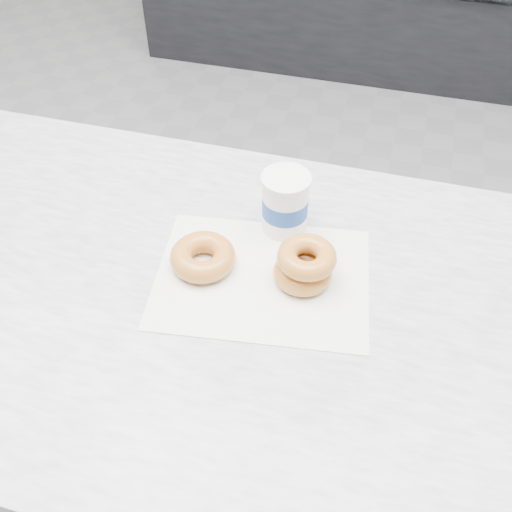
{
  "coord_description": "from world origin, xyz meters",
  "views": [
    {
      "loc": [
        0.26,
        -1.15,
        1.58
      ],
      "look_at": [
        0.09,
        -0.53,
        0.93
      ],
      "focal_mm": 40.0,
      "sensor_mm": 36.0,
      "label": 1
    }
  ],
  "objects_px": {
    "donut_single": "(203,257)",
    "donut_stack": "(305,265)",
    "coffee_cup": "(285,203)",
    "counter": "(209,425)"
  },
  "relations": [
    {
      "from": "counter",
      "to": "donut_single",
      "type": "height_order",
      "value": "donut_single"
    },
    {
      "from": "donut_stack",
      "to": "coffee_cup",
      "type": "distance_m",
      "value": 0.13
    },
    {
      "from": "donut_single",
      "to": "coffee_cup",
      "type": "relative_size",
      "value": 0.96
    },
    {
      "from": "donut_single",
      "to": "donut_stack",
      "type": "xyz_separation_m",
      "value": [
        0.16,
        0.01,
        0.01
      ]
    },
    {
      "from": "coffee_cup",
      "to": "donut_stack",
      "type": "bearing_deg",
      "value": -43.95
    },
    {
      "from": "counter",
      "to": "donut_stack",
      "type": "distance_m",
      "value": 0.51
    },
    {
      "from": "donut_single",
      "to": "donut_stack",
      "type": "distance_m",
      "value": 0.17
    },
    {
      "from": "donut_single",
      "to": "donut_stack",
      "type": "bearing_deg",
      "value": 4.7
    },
    {
      "from": "donut_stack",
      "to": "counter",
      "type": "bearing_deg",
      "value": -158.88
    },
    {
      "from": "donut_stack",
      "to": "coffee_cup",
      "type": "bearing_deg",
      "value": 117.85
    }
  ]
}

